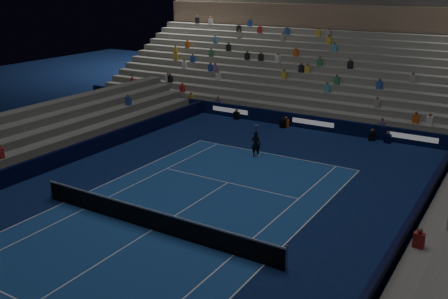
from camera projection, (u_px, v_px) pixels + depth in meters
The scene contains 9 objects.
ground at pixel (152, 230), 22.17m from camera, with size 90.00×90.00×0.00m, color #0C1A48.
court_surface at pixel (152, 230), 22.17m from camera, with size 10.97×23.77×0.01m, color navy.
sponsor_barrier_far at pixel (314, 123), 36.99m from camera, with size 44.00×0.25×1.00m, color black.
sponsor_barrier_east at pixel (376, 286), 17.22m from camera, with size 0.25×37.00×1.00m, color black.
sponsor_barrier_west at pixel (8, 177), 26.82m from camera, with size 0.25×37.00×1.00m, color black.
grandstand_main at pixel (357, 66), 43.69m from camera, with size 44.00×15.20×11.20m.
tennis_net at pixel (152, 220), 22.02m from camera, with size 12.90×0.10×1.10m.
tennis_player at pixel (256, 144), 31.22m from camera, with size 0.59×0.39×1.61m, color black.
broadcast_camera at pixel (284, 123), 37.59m from camera, with size 0.50×0.94×0.63m.
Camera 1 is at (13.07, -15.37, 10.35)m, focal length 40.80 mm.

